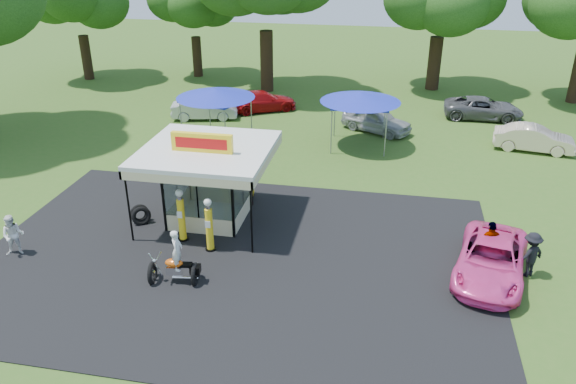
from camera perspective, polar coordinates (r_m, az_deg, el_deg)
name	(u,v)px	position (r m, az deg, el deg)	size (l,w,h in m)	color
ground	(221,287)	(20.77, -6.80, -9.52)	(120.00, 120.00, 0.00)	#355B1C
asphalt_apron	(236,257)	(22.35, -5.29, -6.61)	(20.00, 14.00, 0.04)	black
gas_station_kiosk	(209,182)	(24.59, -8.05, 1.03)	(5.40, 5.40, 4.18)	white
gas_pump_left	(181,216)	(23.29, -10.78, -2.45)	(0.44, 0.44, 2.34)	black
gas_pump_right	(209,226)	(22.41, -8.00, -3.45)	(0.43, 0.43, 2.31)	black
motorcycle	(176,262)	(20.79, -11.30, -6.98)	(1.94, 1.11, 2.23)	black
spare_tires	(140,215)	(25.34, -14.77, -2.26)	(1.07, 0.97, 0.87)	black
a_frame_sign	(510,289)	(21.19, 21.63, -9.12)	(0.50, 0.46, 0.89)	#593819
kiosk_car	(225,188)	(27.03, -6.43, 0.41)	(1.13, 2.82, 0.96)	yellow
pink_sedan	(491,260)	(22.12, 19.94, -6.47)	(2.37, 5.14, 1.43)	#F9439F
spectator_west	(13,235)	(24.54, -26.13, -3.98)	(0.84, 0.65, 1.72)	white
spectator_east_a	(531,254)	(22.62, 23.43, -5.85)	(1.15, 0.66, 1.79)	black
spectator_east_b	(490,245)	(22.57, 19.82, -5.05)	(1.13, 0.47, 1.92)	gray
bg_car_a	(205,108)	(38.59, -8.48, 8.40)	(1.53, 4.38, 1.44)	beige
bg_car_b	(262,101)	(39.97, -2.65, 9.22)	(1.97, 4.84, 1.41)	#A30C0F
bg_car_c	(377,120)	(36.10, 8.98, 7.25)	(1.81, 4.50, 1.53)	#A2A3A6
bg_car_d	(483,108)	(40.44, 19.24, 8.04)	(2.39, 5.18, 1.44)	#505052
bg_car_e	(534,139)	(35.49, 23.71, 5.00)	(1.55, 4.45, 1.47)	beige
tent_west	(215,93)	(33.70, -7.38, 9.90)	(4.64, 4.64, 3.25)	gray
tent_east	(360,97)	(32.85, 7.37, 9.50)	(4.65, 4.65, 3.25)	gray
oak_far_b	(194,5)	(49.51, -9.57, 18.22)	(7.77, 7.77, 9.26)	black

